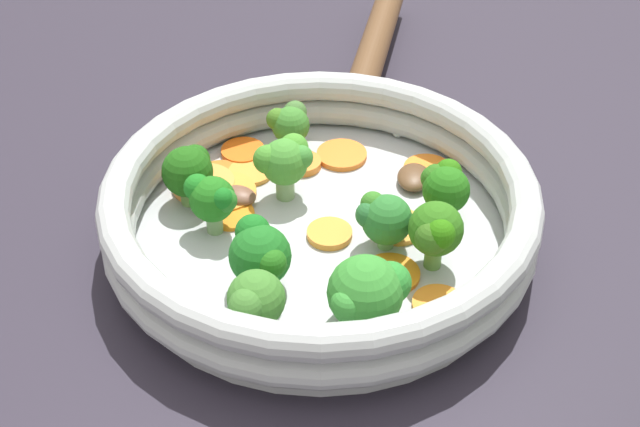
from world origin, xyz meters
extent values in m
plane|color=#26222D|center=(0.00, 0.00, 0.00)|extent=(4.00, 4.00, 0.00)
cylinder|color=#B2B5B7|center=(0.00, 0.00, 0.01)|extent=(0.27, 0.27, 0.01)
torus|color=#B0B5B4|center=(0.00, 0.00, 0.02)|extent=(0.30, 0.30, 0.02)
torus|color=#B0B5B4|center=(0.00, 0.00, 0.05)|extent=(0.30, 0.30, 0.02)
cylinder|color=brown|center=(-0.14, 0.21, 0.02)|extent=(0.15, 0.20, 0.03)
sphere|color=#B1B9B9|center=(-0.04, 0.13, 0.02)|extent=(0.01, 0.01, 0.01)
sphere|color=#B1B2BB|center=(-0.10, 0.08, 0.02)|extent=(0.01, 0.01, 0.01)
cylinder|color=orange|center=(0.01, 0.00, 0.01)|extent=(0.04, 0.04, 0.00)
cylinder|color=#E55D14|center=(-0.11, 0.02, 0.01)|extent=(0.04, 0.04, 0.00)
cylinder|color=orange|center=(0.11, 0.00, 0.01)|extent=(0.05, 0.05, 0.00)
cylinder|color=orange|center=(-0.10, -0.03, 0.01)|extent=(0.06, 0.06, 0.01)
cylinder|color=#F99A34|center=(0.04, 0.04, 0.01)|extent=(0.05, 0.05, 0.00)
cylinder|color=orange|center=(-0.09, -0.01, 0.01)|extent=(0.05, 0.05, 0.00)
cylinder|color=orange|center=(-0.08, -0.02, 0.01)|extent=(0.07, 0.07, 0.00)
cylinder|color=orange|center=(-0.05, 0.07, 0.01)|extent=(0.05, 0.05, 0.00)
cylinder|color=orange|center=(0.01, 0.11, 0.01)|extent=(0.05, 0.05, 0.00)
cylinder|color=orange|center=(-0.05, -0.03, 0.01)|extent=(0.04, 0.04, 0.00)
cylinder|color=orange|center=(0.07, 0.00, 0.01)|extent=(0.04, 0.04, 0.00)
cylinder|color=orange|center=(-0.06, 0.04, 0.01)|extent=(0.04, 0.04, 0.01)
cylinder|color=orange|center=(-0.08, 0.01, 0.01)|extent=(0.04, 0.04, 0.00)
cylinder|color=#81A46C|center=(-0.04, 0.01, 0.02)|extent=(0.01, 0.01, 0.02)
sphere|color=#3E852D|center=(-0.04, 0.01, 0.04)|extent=(0.03, 0.03, 0.03)
sphere|color=#428D29|center=(-0.05, 0.02, 0.05)|extent=(0.02, 0.02, 0.02)
sphere|color=#387F2F|center=(-0.04, 0.02, 0.05)|extent=(0.02, 0.02, 0.02)
sphere|color=#408529|center=(-0.05, 0.00, 0.05)|extent=(0.02, 0.02, 0.02)
cylinder|color=#73A55A|center=(0.05, 0.07, 0.02)|extent=(0.01, 0.01, 0.02)
sphere|color=#216414|center=(0.05, 0.07, 0.04)|extent=(0.03, 0.03, 0.03)
sphere|color=#286118|center=(0.04, 0.07, 0.04)|extent=(0.02, 0.02, 0.02)
sphere|color=#27680F|center=(0.05, 0.08, 0.04)|extent=(0.02, 0.02, 0.02)
sphere|color=#296217|center=(0.04, 0.07, 0.04)|extent=(0.02, 0.02, 0.02)
cylinder|color=#628945|center=(0.08, -0.04, 0.02)|extent=(0.01, 0.01, 0.01)
sphere|color=#31812C|center=(0.08, -0.04, 0.04)|extent=(0.05, 0.05, 0.05)
sphere|color=#287F2B|center=(0.09, -0.03, 0.04)|extent=(0.03, 0.03, 0.03)
sphere|color=#368B32|center=(0.08, -0.06, 0.04)|extent=(0.02, 0.02, 0.02)
cylinder|color=#6D9346|center=(-0.09, -0.04, 0.02)|extent=(0.01, 0.01, 0.02)
sphere|color=#1B5311|center=(-0.09, -0.04, 0.04)|extent=(0.04, 0.04, 0.04)
sphere|color=#1B5211|center=(-0.09, -0.03, 0.04)|extent=(0.02, 0.02, 0.02)
sphere|color=#225009|center=(-0.10, -0.03, 0.04)|extent=(0.02, 0.02, 0.02)
cylinder|color=#5D9053|center=(-0.08, 0.05, 0.02)|extent=(0.01, 0.01, 0.02)
sphere|color=#377528|center=(-0.08, 0.05, 0.04)|extent=(0.03, 0.03, 0.03)
sphere|color=#3C7722|center=(-0.09, 0.06, 0.04)|extent=(0.01, 0.01, 0.01)
sphere|color=#3F6C30|center=(-0.09, 0.06, 0.04)|extent=(0.02, 0.02, 0.02)
sphere|color=#3C6E1E|center=(-0.09, 0.05, 0.04)|extent=(0.02, 0.02, 0.02)
cylinder|color=#659846|center=(0.04, -0.10, 0.02)|extent=(0.02, 0.02, 0.02)
sphere|color=#3B762A|center=(0.04, -0.10, 0.04)|extent=(0.03, 0.03, 0.03)
sphere|color=#3B732B|center=(0.05, -0.11, 0.05)|extent=(0.02, 0.02, 0.02)
sphere|color=#346C33|center=(0.05, -0.11, 0.05)|extent=(0.02, 0.02, 0.02)
cylinder|color=#82A55F|center=(0.01, -0.07, 0.02)|extent=(0.02, 0.02, 0.01)
sphere|color=#1A621D|center=(0.01, -0.07, 0.04)|extent=(0.04, 0.04, 0.04)
sphere|color=#206216|center=(0.03, -0.07, 0.04)|extent=(0.02, 0.02, 0.02)
sphere|color=#16651B|center=(0.00, -0.06, 0.05)|extent=(0.02, 0.02, 0.02)
cylinder|color=#629743|center=(0.08, 0.03, 0.02)|extent=(0.01, 0.01, 0.02)
sphere|color=#2A6616|center=(0.08, 0.03, 0.04)|extent=(0.04, 0.04, 0.04)
sphere|color=#27690C|center=(0.09, 0.02, 0.05)|extent=(0.02, 0.02, 0.02)
sphere|color=#315E18|center=(0.08, 0.02, 0.05)|extent=(0.02, 0.02, 0.02)
cylinder|color=#7FB568|center=(0.04, 0.02, 0.02)|extent=(0.01, 0.01, 0.01)
sphere|color=#286B2A|center=(0.04, 0.02, 0.03)|extent=(0.03, 0.03, 0.03)
sphere|color=#317221|center=(0.03, 0.02, 0.04)|extent=(0.02, 0.02, 0.02)
sphere|color=#26632D|center=(0.03, 0.01, 0.04)|extent=(0.02, 0.02, 0.02)
cylinder|color=#74965D|center=(-0.05, -0.05, 0.02)|extent=(0.01, 0.01, 0.02)
sphere|color=#1D6717|center=(-0.05, -0.05, 0.04)|extent=(0.03, 0.03, 0.03)
sphere|color=#196C1A|center=(-0.06, -0.05, 0.05)|extent=(0.02, 0.02, 0.02)
sphere|color=#156419|center=(-0.04, -0.05, 0.05)|extent=(0.02, 0.02, 0.02)
sphere|color=#246E21|center=(-0.04, -0.05, 0.04)|extent=(0.02, 0.02, 0.02)
ellipsoid|color=brown|center=(0.01, 0.09, 0.02)|extent=(0.04, 0.04, 0.01)
ellipsoid|color=brown|center=(-0.06, -0.02, 0.02)|extent=(0.03, 0.03, 0.01)
camera|label=1|loc=(0.33, -0.33, 0.41)|focal=50.00mm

